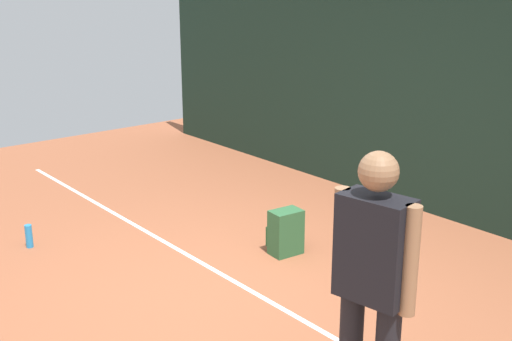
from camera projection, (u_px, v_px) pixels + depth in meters
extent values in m
plane|color=#9E5638|center=(220.00, 292.00, 5.55)|extent=(12.00, 12.00, 0.00)
cube|color=#192D23|center=(442.00, 105.00, 7.03)|extent=(10.00, 0.10, 2.46)
cube|color=white|center=(240.00, 284.00, 5.68)|extent=(9.00, 0.05, 0.00)
cube|color=black|center=(374.00, 248.00, 3.58)|extent=(0.43, 0.28, 0.60)
sphere|color=#9E704C|center=(379.00, 171.00, 3.45)|extent=(0.22, 0.22, 0.22)
cylinder|color=#9E704C|center=(341.00, 240.00, 3.72)|extent=(0.09, 0.09, 0.62)
cylinder|color=#9E704C|center=(410.00, 261.00, 3.44)|extent=(0.09, 0.09, 0.62)
cube|color=#2D6038|center=(286.00, 232.00, 6.25)|extent=(0.23, 0.32, 0.44)
cube|color=#23562D|center=(277.00, 235.00, 6.39)|extent=(0.10, 0.23, 0.20)
cylinder|color=#268CD8|center=(29.00, 236.00, 6.43)|extent=(0.07, 0.07, 0.23)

